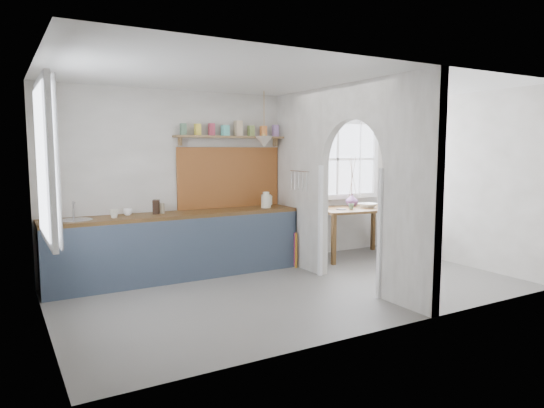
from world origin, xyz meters
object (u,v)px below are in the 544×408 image
dining_table (355,232)px  chair_left (307,233)px  chair_right (401,227)px  vase (352,200)px  kettle (266,200)px

dining_table → chair_left: bearing=-173.1°
dining_table → chair_left: (-0.93, 0.03, 0.06)m
dining_table → chair_right: bearing=7.1°
chair_right → vase: size_ratio=3.96×
chair_left → vase: 1.17m
dining_table → vase: 0.58m
chair_left → kettle: size_ratio=3.96×
chair_right → kettle: size_ratio=3.60×
vase → chair_right: bearing=-17.1°
chair_left → chair_right: 1.93m
dining_table → chair_right: size_ratio=1.53×
chair_left → chair_right: (1.93, -0.07, -0.04)m
dining_table → chair_left: size_ratio=1.39×
chair_right → kettle: bearing=77.5°
chair_left → vase: vase is taller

